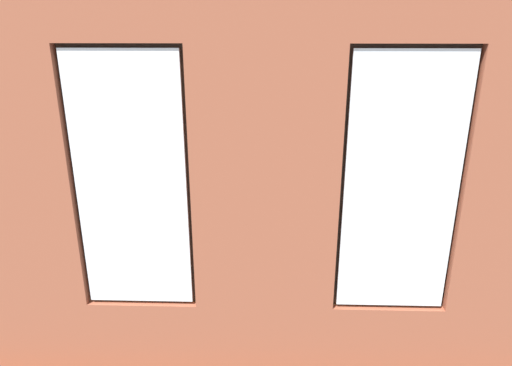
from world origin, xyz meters
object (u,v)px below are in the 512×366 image
(remote_gray, at_px, (237,202))
(potted_plant_near_tv, at_px, (68,208))
(potted_plant_between_couches, at_px, (324,253))
(couch_by_window, at_px, (185,293))
(papasan_chair, at_px, (261,177))
(potted_plant_foreground_right, at_px, (112,158))
(cup_ceramic, at_px, (210,202))
(remote_black, at_px, (243,205))
(candle_jar, at_px, (227,196))
(coffee_table, at_px, (237,206))
(table_plant_small, at_px, (261,191))
(potted_plant_mid_room_small, at_px, (313,193))
(potted_plant_corner_near_left, at_px, (432,158))
(tv_flatscreen, at_px, (60,171))
(media_console, at_px, (66,211))
(couch_left, at_px, (474,237))
(potted_plant_by_left_couch, at_px, (409,189))

(remote_gray, xyz_separation_m, potted_plant_near_tv, (1.92, 1.03, 0.30))
(potted_plant_between_couches, bearing_deg, couch_by_window, 2.09)
(papasan_chair, relative_size, potted_plant_foreground_right, 0.68)
(cup_ceramic, distance_m, remote_black, 0.45)
(candle_jar, height_order, potted_plant_foreground_right, potted_plant_foreground_right)
(potted_plant_near_tv, bearing_deg, remote_gray, -151.80)
(coffee_table, distance_m, table_plant_small, 0.40)
(table_plant_small, distance_m, potted_plant_near_tv, 2.54)
(remote_black, bearing_deg, potted_plant_mid_room_small, -170.67)
(candle_jar, height_order, remote_gray, candle_jar)
(potted_plant_corner_near_left, bearing_deg, tv_flatscreen, 12.94)
(candle_jar, bearing_deg, potted_plant_mid_room_small, -156.31)
(couch_by_window, relative_size, potted_plant_foreground_right, 1.18)
(media_console, bearing_deg, potted_plant_corner_near_left, -167.03)
(coffee_table, xyz_separation_m, potted_plant_mid_room_small, (-1.12, -0.65, -0.04))
(couch_left, xyz_separation_m, candle_jar, (3.10, -0.93, 0.15))
(potted_plant_by_left_couch, xyz_separation_m, potted_plant_between_couches, (1.58, 2.68, 0.33))
(coffee_table, xyz_separation_m, cup_ceramic, (0.36, 0.12, 0.10))
(potted_plant_foreground_right, relative_size, potted_plant_mid_room_small, 3.06)
(table_plant_small, distance_m, tv_flatscreen, 2.81)
(coffee_table, distance_m, potted_plant_mid_room_small, 1.29)
(table_plant_small, bearing_deg, potted_plant_by_left_couch, -168.73)
(couch_by_window, bearing_deg, potted_plant_near_tv, -35.51)
(couch_left, xyz_separation_m, potted_plant_between_couches, (1.98, 1.26, 0.43))
(remote_gray, bearing_deg, papasan_chair, -139.61)
(remote_black, xyz_separation_m, potted_plant_foreground_right, (2.24, -1.37, 0.25))
(papasan_chair, bearing_deg, potted_plant_by_left_couch, 167.07)
(candle_jar, xyz_separation_m, media_console, (2.31, 0.09, -0.23))
(couch_by_window, height_order, potted_plant_by_left_couch, couch_by_window)
(media_console, xyz_separation_m, potted_plant_foreground_right, (-0.31, -1.24, 0.43))
(potted_plant_corner_near_left, bearing_deg, remote_gray, 22.63)
(cup_ceramic, distance_m, potted_plant_by_left_couch, 2.99)
(potted_plant_foreground_right, bearing_deg, potted_plant_near_tv, 95.89)
(potted_plant_corner_near_left, bearing_deg, couch_by_window, 44.87)
(remote_gray, relative_size, potted_plant_by_left_couch, 0.26)
(candle_jar, distance_m, tv_flatscreen, 2.34)
(couch_left, height_order, media_console, couch_left)
(candle_jar, height_order, remote_black, candle_jar)
(potted_plant_near_tv, bearing_deg, coffee_table, -151.80)
(table_plant_small, xyz_separation_m, potted_plant_near_tv, (2.25, 1.17, 0.18))
(potted_plant_by_left_couch, distance_m, potted_plant_corner_near_left, 0.94)
(couch_left, relative_size, coffee_table, 1.66)
(papasan_chair, bearing_deg, potted_plant_foreground_right, -3.54)
(remote_gray, relative_size, papasan_chair, 0.17)
(couch_by_window, xyz_separation_m, papasan_chair, (-0.67, -3.24, 0.10))
(remote_black, bearing_deg, potted_plant_foreground_right, -59.01)
(table_plant_small, relative_size, potted_plant_by_left_couch, 0.36)
(media_console, relative_size, potted_plant_by_left_couch, 1.82)
(candle_jar, height_order, potted_plant_near_tv, potted_plant_near_tv)
(table_plant_small, bearing_deg, media_console, 2.63)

